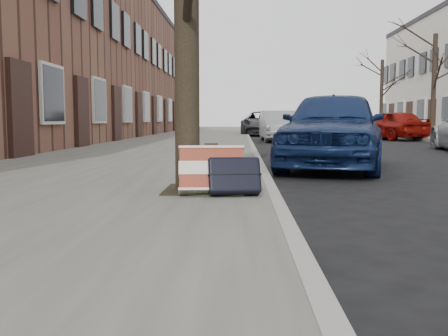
{
  "coord_description": "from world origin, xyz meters",
  "views": [
    {
      "loc": [
        -1.6,
        -4.19,
        0.89
      ],
      "look_at": [
        -1.77,
        0.8,
        0.4
      ],
      "focal_mm": 40.0,
      "sensor_mm": 36.0,
      "label": 1
    }
  ],
  "objects_px": {
    "suitcase_red": "(212,171)",
    "car_near_mid": "(279,126)",
    "car_near_front": "(334,129)",
    "suitcase_navy": "(234,176)"
  },
  "relations": [
    {
      "from": "suitcase_red",
      "to": "car_near_mid",
      "type": "distance_m",
      "value": 15.51
    },
    {
      "from": "car_near_front",
      "to": "car_near_mid",
      "type": "xyz_separation_m",
      "value": [
        -0.16,
        11.25,
        -0.09
      ]
    },
    {
      "from": "suitcase_red",
      "to": "car_near_mid",
      "type": "height_order",
      "value": "car_near_mid"
    },
    {
      "from": "suitcase_navy",
      "to": "car_near_mid",
      "type": "distance_m",
      "value": 15.53
    },
    {
      "from": "car_near_front",
      "to": "car_near_mid",
      "type": "bearing_deg",
      "value": 106.42
    },
    {
      "from": "suitcase_red",
      "to": "car_near_mid",
      "type": "xyz_separation_m",
      "value": [
        1.84,
        15.4,
        0.26
      ]
    },
    {
      "from": "suitcase_navy",
      "to": "suitcase_red",
      "type": "bearing_deg",
      "value": 159.57
    },
    {
      "from": "car_near_front",
      "to": "suitcase_navy",
      "type": "bearing_deg",
      "value": -97.19
    },
    {
      "from": "car_near_front",
      "to": "car_near_mid",
      "type": "distance_m",
      "value": 11.25
    },
    {
      "from": "car_near_mid",
      "to": "car_near_front",
      "type": "bearing_deg",
      "value": -91.42
    }
  ]
}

